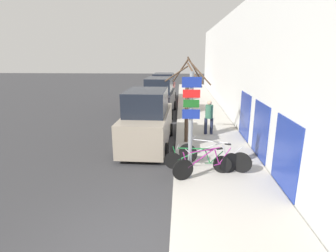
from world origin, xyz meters
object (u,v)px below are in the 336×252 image
at_px(bicycle_2, 213,156).
at_px(parked_car_0, 147,121).
at_px(bicycle_0, 207,165).
at_px(street_tree, 187,101).
at_px(signpost, 191,122).
at_px(bicycle_1, 197,161).
at_px(pedestrian_near, 209,115).
at_px(parked_car_1, 160,98).
at_px(parked_car_2, 164,89).

relative_size(bicycle_2, parked_car_0, 0.50).
bearing_deg(bicycle_2, bicycle_0, -177.57).
distance_m(bicycle_2, street_tree, 3.27).
relative_size(bicycle_0, parked_car_0, 0.46).
relative_size(signpost, bicycle_1, 1.49).
xyz_separation_m(pedestrian_near, street_tree, (-1.12, -1.21, 0.90)).
relative_size(parked_car_1, street_tree, 1.26).
bearing_deg(street_tree, bicycle_2, -72.50).
bearing_deg(parked_car_0, parked_car_1, 91.31).
bearing_deg(parked_car_0, bicycle_1, -53.57).
height_order(parked_car_1, street_tree, street_tree).
height_order(bicycle_1, parked_car_0, parked_car_0).
height_order(bicycle_0, parked_car_2, parked_car_2).
bearing_deg(street_tree, bicycle_0, -80.33).
bearing_deg(parked_car_2, parked_car_0, -88.37).
xyz_separation_m(bicycle_1, pedestrian_near, (0.82, 4.33, 0.60)).
height_order(parked_car_0, parked_car_1, parked_car_0).
bearing_deg(parked_car_0, parked_car_2, 91.76).
distance_m(parked_car_0, parked_car_2, 11.49).
relative_size(bicycle_1, bicycle_2, 0.93).
bearing_deg(pedestrian_near, parked_car_0, 21.78).
xyz_separation_m(parked_car_0, parked_car_2, (-0.01, 11.49, -0.05)).
distance_m(bicycle_2, pedestrian_near, 4.04).
xyz_separation_m(parked_car_0, street_tree, (1.74, 0.17, 0.89)).
bearing_deg(signpost, bicycle_2, 44.19).
bearing_deg(bicycle_1, parked_car_2, 16.30).
distance_m(bicycle_2, parked_car_2, 14.37).
height_order(signpost, bicycle_1, signpost).
bearing_deg(bicycle_0, parked_car_0, 13.62).
relative_size(bicycle_0, bicycle_1, 0.99).
relative_size(bicycle_2, pedestrian_near, 1.44).
distance_m(parked_car_1, parked_car_2, 5.20).
xyz_separation_m(bicycle_1, street_tree, (-0.30, 3.12, 1.50)).
bearing_deg(parked_car_1, bicycle_2, -71.24).
relative_size(parked_car_0, pedestrian_near, 2.87).
xyz_separation_m(signpost, bicycle_2, (0.85, 0.83, -1.42)).
relative_size(bicycle_0, street_tree, 0.59).
height_order(bicycle_1, pedestrian_near, pedestrian_near).
bearing_deg(signpost, street_tree, 90.51).
height_order(signpost, street_tree, street_tree).
bearing_deg(parked_car_1, pedestrian_near, -57.58).
xyz_separation_m(parked_car_1, street_tree, (1.70, -6.13, 0.89)).
bearing_deg(bicycle_0, signpost, 79.53).
distance_m(signpost, bicycle_2, 1.85).
relative_size(bicycle_0, parked_car_2, 0.50).
bearing_deg(bicycle_0, parked_car_1, -7.99).
xyz_separation_m(bicycle_0, parked_car_1, (-2.30, 9.64, 0.57)).
bearing_deg(parked_car_2, signpost, -81.60).
xyz_separation_m(bicycle_0, street_tree, (-0.60, 3.51, 1.46)).
bearing_deg(bicycle_0, parked_car_2, -12.38).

